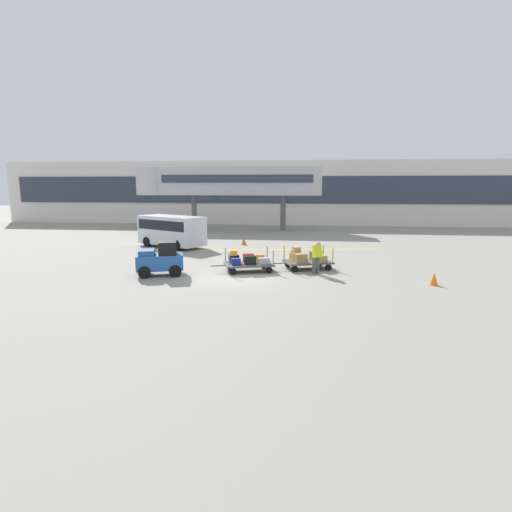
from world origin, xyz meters
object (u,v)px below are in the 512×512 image
object	(u,v)px
shuttle_van	(171,229)
safety_cone_far	(244,241)
baggage_cart_lead	(248,262)
baggage_cart_middle	(307,259)
baggage_handler	(317,256)
baggage_tug	(161,259)
safety_cone_near	(434,279)

from	to	relation	value
shuttle_van	safety_cone_far	xyz separation A→B (m)	(4.72, 1.57, -0.96)
baggage_cart_lead	shuttle_van	xyz separation A→B (m)	(-6.26, 7.19, 0.75)
baggage_cart_middle	safety_cone_far	bearing A→B (deg)	119.39
baggage_cart_lead	baggage_handler	world-z (taller)	baggage_handler
baggage_cart_lead	safety_cone_far	bearing A→B (deg)	100.00
baggage_tug	safety_cone_near	distance (m)	12.05
baggage_tug	safety_cone_far	bearing A→B (deg)	76.89
safety_cone_far	shuttle_van	bearing A→B (deg)	-161.58
baggage_cart_lead	shuttle_van	distance (m)	9.57
baggage_cart_middle	baggage_handler	xyz separation A→B (m)	(0.44, -1.15, 0.36)
safety_cone_far	baggage_tug	bearing A→B (deg)	-103.11
baggage_cart_middle	baggage_tug	bearing A→B (deg)	-161.37
safety_cone_near	safety_cone_far	distance (m)	14.29
shuttle_van	safety_cone_near	size ratio (longest dim) A/B	9.30
baggage_handler	safety_cone_near	bearing A→B (deg)	-17.68
baggage_tug	shuttle_van	bearing A→B (deg)	105.52
baggage_tug	shuttle_van	distance (m)	8.86
shuttle_van	safety_cone_near	world-z (taller)	shuttle_van
baggage_cart_middle	safety_cone_near	world-z (taller)	baggage_cart_middle
safety_cone_near	baggage_tug	bearing A→B (deg)	178.00
baggage_handler	baggage_tug	bearing A→B (deg)	-171.11
baggage_cart_lead	baggage_handler	size ratio (longest dim) A/B	1.97
baggage_tug	baggage_cart_middle	distance (m)	7.13
baggage_cart_middle	safety_cone_near	bearing A→B (deg)	-27.06
baggage_tug	baggage_handler	bearing A→B (deg)	8.89
baggage_tug	safety_cone_near	size ratio (longest dim) A/B	4.26
safety_cone_near	baggage_cart_lead	bearing A→B (deg)	167.86
baggage_tug	safety_cone_near	world-z (taller)	baggage_tug
shuttle_van	baggage_handler	bearing A→B (deg)	-37.75
baggage_handler	safety_cone_near	distance (m)	5.12
safety_cone_far	safety_cone_near	bearing A→B (deg)	-47.36
baggage_cart_middle	shuttle_van	world-z (taller)	shuttle_van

